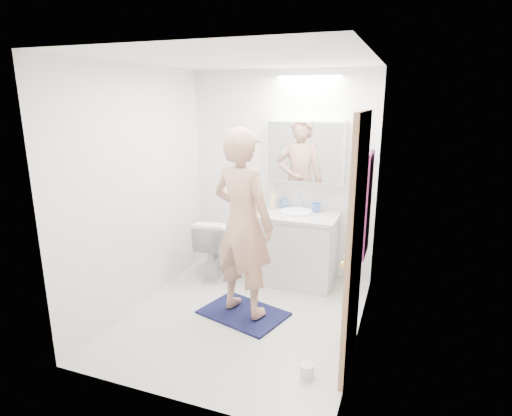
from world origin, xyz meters
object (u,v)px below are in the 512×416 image
at_px(medicine_cabinet, 305,151).
at_px(toilet_paper_roll, 307,370).
at_px(soap_bottle_a, 273,199).
at_px(person, 243,223).
at_px(toothbrush_cup, 316,208).
at_px(vanity_cabinet, 294,250).
at_px(toilet, 218,246).
at_px(soap_bottle_b, 284,201).

height_order(medicine_cabinet, toilet_paper_roll, medicine_cabinet).
distance_m(medicine_cabinet, soap_bottle_a, 0.67).
xyz_separation_m(medicine_cabinet, person, (-0.31, -1.13, -0.55)).
bearing_deg(toothbrush_cup, soap_bottle_a, -178.89).
bearing_deg(vanity_cabinet, toilet, -172.81).
height_order(person, toothbrush_cup, person).
distance_m(soap_bottle_a, soap_bottle_b, 0.13).
height_order(person, toilet_paper_roll, person).
relative_size(toilet, toothbrush_cup, 6.47).
distance_m(person, toothbrush_cup, 1.18).
height_order(person, soap_bottle_a, person).
xyz_separation_m(medicine_cabinet, soap_bottle_a, (-0.36, -0.06, -0.57)).
relative_size(vanity_cabinet, medicine_cabinet, 1.02).
bearing_deg(person, toothbrush_cup, -97.04).
relative_size(medicine_cabinet, toilet, 1.21).
xyz_separation_m(soap_bottle_a, toothbrush_cup, (0.52, 0.01, -0.06)).
distance_m(toilet, soap_bottle_a, 0.87).
bearing_deg(person, toilet_paper_roll, 155.28).
xyz_separation_m(toilet, soap_bottle_b, (0.72, 0.29, 0.54)).
bearing_deg(toothbrush_cup, soap_bottle_b, 177.10).
xyz_separation_m(vanity_cabinet, toilet_paper_roll, (0.55, -1.63, -0.34)).
distance_m(medicine_cabinet, soap_bottle_b, 0.64).
distance_m(medicine_cabinet, toothbrush_cup, 0.65).
relative_size(soap_bottle_b, toothbrush_cup, 1.55).
distance_m(vanity_cabinet, toilet, 0.92).
height_order(vanity_cabinet, medicine_cabinet, medicine_cabinet).
height_order(vanity_cabinet, toilet, vanity_cabinet).
distance_m(medicine_cabinet, toilet, 1.52).
relative_size(toilet, person, 0.40).
height_order(vanity_cabinet, soap_bottle_b, soap_bottle_b).
height_order(vanity_cabinet, toothbrush_cup, toothbrush_cup).
height_order(toilet, toilet_paper_roll, toilet).
xyz_separation_m(person, toilet_paper_roll, (0.82, -0.71, -0.90)).
xyz_separation_m(person, soap_bottle_a, (-0.05, 1.07, -0.01)).
relative_size(person, soap_bottle_a, 7.81).
bearing_deg(toilet_paper_roll, toilet, 134.07).
relative_size(vanity_cabinet, toothbrush_cup, 8.04).
bearing_deg(medicine_cabinet, soap_bottle_b, -172.77).
height_order(person, soap_bottle_b, person).
relative_size(medicine_cabinet, toilet_paper_roll, 8.00).
xyz_separation_m(person, soap_bottle_b, (0.07, 1.10, -0.04)).
distance_m(toilet, toilet_paper_roll, 2.13).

